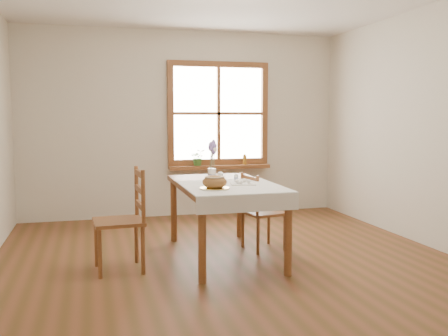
{
  "coord_description": "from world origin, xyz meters",
  "views": [
    {
      "loc": [
        -1.28,
        -4.47,
        1.42
      ],
      "look_at": [
        0.0,
        0.3,
        0.9
      ],
      "focal_mm": 40.0,
      "sensor_mm": 36.0,
      "label": 1
    }
  ],
  "objects_px": {
    "dining_table": "(224,191)",
    "chair_right": "(264,211)",
    "flower_vase": "(212,174)",
    "chair_left": "(118,220)",
    "bread_plate": "(215,188)"
  },
  "relations": [
    {
      "from": "dining_table",
      "to": "chair_right",
      "type": "bearing_deg",
      "value": 17.95
    },
    {
      "from": "dining_table",
      "to": "chair_right",
      "type": "relative_size",
      "value": 1.96
    },
    {
      "from": "chair_right",
      "to": "flower_vase",
      "type": "xyz_separation_m",
      "value": [
        -0.51,
        0.22,
        0.39
      ]
    },
    {
      "from": "chair_left",
      "to": "flower_vase",
      "type": "distance_m",
      "value": 1.21
    },
    {
      "from": "dining_table",
      "to": "chair_right",
      "type": "distance_m",
      "value": 0.56
    },
    {
      "from": "chair_left",
      "to": "bread_plate",
      "type": "xyz_separation_m",
      "value": [
        0.84,
        -0.26,
        0.3
      ]
    },
    {
      "from": "bread_plate",
      "to": "flower_vase",
      "type": "xyz_separation_m",
      "value": [
        0.18,
        0.83,
        0.03
      ]
    },
    {
      "from": "flower_vase",
      "to": "chair_right",
      "type": "bearing_deg",
      "value": -23.62
    },
    {
      "from": "flower_vase",
      "to": "dining_table",
      "type": "bearing_deg",
      "value": -85.28
    },
    {
      "from": "chair_right",
      "to": "dining_table",
      "type": "bearing_deg",
      "value": 96.76
    },
    {
      "from": "bread_plate",
      "to": "chair_right",
      "type": "bearing_deg",
      "value": 41.38
    },
    {
      "from": "chair_right",
      "to": "bread_plate",
      "type": "height_order",
      "value": "chair_right"
    },
    {
      "from": "chair_right",
      "to": "chair_left",
      "type": "bearing_deg",
      "value": 91.69
    },
    {
      "from": "dining_table",
      "to": "chair_left",
      "type": "xyz_separation_m",
      "value": [
        -1.05,
        -0.19,
        -0.19
      ]
    },
    {
      "from": "chair_left",
      "to": "dining_table",
      "type": "bearing_deg",
      "value": 96.73
    }
  ]
}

